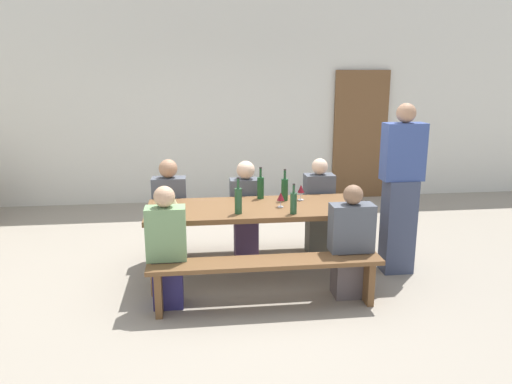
% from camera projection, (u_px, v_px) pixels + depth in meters
% --- Properties ---
extents(ground_plane, '(24.00, 24.00, 0.00)m').
position_uv_depth(ground_plane, '(256.00, 275.00, 5.16)').
color(ground_plane, gray).
extents(back_wall, '(14.00, 0.20, 3.20)m').
position_uv_depth(back_wall, '(231.00, 102.00, 7.89)').
color(back_wall, silver).
rests_on(back_wall, ground).
extents(wooden_door, '(0.90, 0.06, 2.10)m').
position_uv_depth(wooden_door, '(360.00, 135.00, 8.14)').
color(wooden_door, brown).
rests_on(wooden_door, ground).
extents(tasting_table, '(2.19, 0.84, 0.75)m').
position_uv_depth(tasting_table, '(256.00, 213.00, 5.00)').
color(tasting_table, brown).
rests_on(tasting_table, ground).
extents(bench_near, '(2.09, 0.30, 0.45)m').
position_uv_depth(bench_near, '(266.00, 270.00, 4.38)').
color(bench_near, brown).
rests_on(bench_near, ground).
extents(bench_far, '(2.09, 0.30, 0.45)m').
position_uv_depth(bench_far, '(249.00, 222.00, 5.77)').
color(bench_far, brown).
rests_on(bench_far, ground).
extents(wine_bottle_0, '(0.07, 0.07, 0.34)m').
position_uv_depth(wine_bottle_0, '(261.00, 187.00, 5.26)').
color(wine_bottle_0, '#194723').
rests_on(wine_bottle_0, tasting_table).
extents(wine_bottle_1, '(0.07, 0.07, 0.36)m').
position_uv_depth(wine_bottle_1, '(238.00, 200.00, 4.70)').
color(wine_bottle_1, '#234C2D').
rests_on(wine_bottle_1, tasting_table).
extents(wine_bottle_2, '(0.06, 0.06, 0.29)m').
position_uv_depth(wine_bottle_2, '(294.00, 203.00, 4.70)').
color(wine_bottle_2, '#234C2D').
rests_on(wine_bottle_2, tasting_table).
extents(wine_bottle_3, '(0.07, 0.07, 0.34)m').
position_uv_depth(wine_bottle_3, '(285.00, 189.00, 5.18)').
color(wine_bottle_3, '#194723').
rests_on(wine_bottle_3, tasting_table).
extents(wine_glass_0, '(0.07, 0.07, 0.17)m').
position_uv_depth(wine_glass_0, '(301.00, 189.00, 5.20)').
color(wine_glass_0, silver).
rests_on(wine_glass_0, tasting_table).
extents(wine_glass_1, '(0.08, 0.08, 0.17)m').
position_uv_depth(wine_glass_1, '(174.00, 201.00, 4.68)').
color(wine_glass_1, silver).
rests_on(wine_glass_1, tasting_table).
extents(wine_glass_2, '(0.08, 0.08, 0.15)m').
position_uv_depth(wine_glass_2, '(281.00, 197.00, 4.93)').
color(wine_glass_2, silver).
rests_on(wine_glass_2, tasting_table).
extents(seated_guest_near_0, '(0.35, 0.24, 1.12)m').
position_uv_depth(seated_guest_near_0, '(167.00, 250.00, 4.38)').
color(seated_guest_near_0, navy).
rests_on(seated_guest_near_0, ground).
extents(seated_guest_near_1, '(0.40, 0.24, 1.08)m').
position_uv_depth(seated_guest_near_1, '(351.00, 245.00, 4.59)').
color(seated_guest_near_1, '#584D4F').
rests_on(seated_guest_near_1, ground).
extents(seated_guest_far_0, '(0.37, 0.24, 1.15)m').
position_uv_depth(seated_guest_far_0, '(170.00, 213.00, 5.47)').
color(seated_guest_far_0, '#3B2836').
rests_on(seated_guest_far_0, ground).
extents(seated_guest_far_1, '(0.35, 0.24, 1.12)m').
position_uv_depth(seated_guest_far_1, '(246.00, 211.00, 5.57)').
color(seated_guest_far_1, '#4A3454').
rests_on(seated_guest_far_1, ground).
extents(seated_guest_far_2, '(0.34, 0.24, 1.13)m').
position_uv_depth(seated_guest_far_2, '(318.00, 209.00, 5.67)').
color(seated_guest_far_2, '#504E44').
rests_on(seated_guest_far_2, ground).
extents(standing_host, '(0.42, 0.24, 1.78)m').
position_uv_depth(standing_host, '(400.00, 193.00, 5.08)').
color(standing_host, '#3C445E').
rests_on(standing_host, ground).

